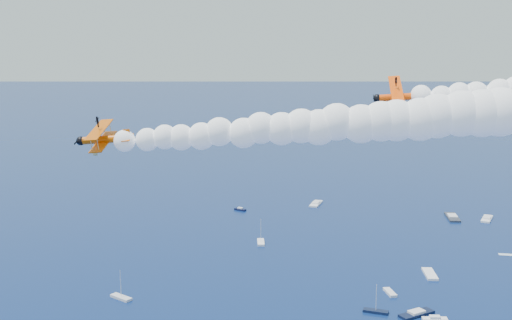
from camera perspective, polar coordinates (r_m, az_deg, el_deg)
The scene contains 5 objects.
biplane_lead at distance 96.98m, azimuth 12.27°, elevation 5.32°, with size 7.28×8.17×4.92m, color #FF4C05, non-canonical shape.
biplane_trail at distance 92.21m, azimuth -12.87°, elevation 1.73°, with size 7.66×8.60×5.18m, color #DC5704, non-canonical shape.
smoke_trail_trail at distance 88.01m, azimuth 4.64°, elevation 2.93°, with size 49.14×31.19×10.59m, color white, non-canonical shape.
spectator_boats at distance 186.45m, azimuth 16.50°, elevation -11.63°, with size 216.28×181.63×0.70m.
boat_wakes at distance 178.09m, azimuth 14.93°, elevation -12.75°, with size 229.69×140.41×0.04m.
Camera 1 is at (45.11, -57.88, 69.96)m, focal length 46.52 mm.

